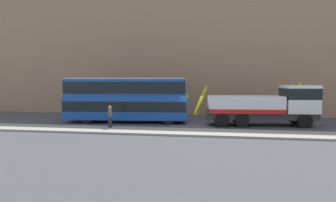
{
  "coord_description": "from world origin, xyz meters",
  "views": [
    {
      "loc": [
        1.76,
        -25.89,
        3.91
      ],
      "look_at": [
        -2.53,
        0.4,
        2.0
      ],
      "focal_mm": 32.3,
      "sensor_mm": 36.0,
      "label": 1
    }
  ],
  "objects": [
    {
      "name": "ground_plane",
      "position": [
        0.0,
        0.0,
        0.0
      ],
      "size": [
        120.0,
        120.0,
        0.0
      ],
      "primitive_type": "plane",
      "color": "#424247"
    },
    {
      "name": "building_facade",
      "position": [
        0.0,
        7.53,
        8.07
      ],
      "size": [
        60.0,
        1.5,
        16.0
      ],
      "color": "#9E7A5B",
      "rests_on": "ground_plane"
    },
    {
      "name": "near_kerb",
      "position": [
        0.0,
        -4.2,
        0.07
      ],
      "size": [
        60.0,
        2.8,
        0.15
      ],
      "primitive_type": "cube",
      "color": "gray",
      "rests_on": "ground_plane"
    },
    {
      "name": "double_decker_bus",
      "position": [
        -6.36,
        0.4,
        2.23
      ],
      "size": [
        11.19,
        3.58,
        4.06
      ],
      "rotation": [
        0.0,
        0.0,
        0.1
      ],
      "color": "#19479E",
      "rests_on": "ground_plane"
    },
    {
      "name": "pedestrian_onlooker",
      "position": [
        -6.5,
        -3.46,
        0.99
      ],
      "size": [
        0.43,
        0.48,
        1.71
      ],
      "rotation": [
        0.0,
        0.0,
        0.54
      ],
      "color": "#232333",
      "rests_on": "near_kerb"
    },
    {
      "name": "recovery_tow_truck",
      "position": [
        5.84,
        0.45,
        1.76
      ],
      "size": [
        10.23,
        3.47,
        3.67
      ],
      "rotation": [
        0.0,
        0.0,
        0.1
      ],
      "color": "#2D2D2D",
      "rests_on": "ground_plane"
    }
  ]
}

